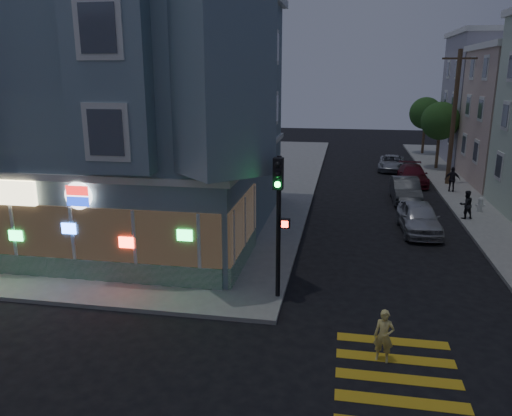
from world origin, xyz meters
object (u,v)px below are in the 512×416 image
(pedestrian_b, at_px, (452,179))
(parked_car_d, at_px, (391,163))
(running_child, at_px, (384,336))
(parked_car_c, at_px, (413,175))
(parked_car_b, at_px, (405,190))
(parked_car_a, at_px, (419,218))
(fire_hydrant, at_px, (480,204))
(utility_pole, at_px, (454,116))
(pedestrian_a, at_px, (466,205))
(street_tree_near, at_px, (440,121))
(street_tree_far, at_px, (426,113))
(traffic_signal, at_px, (279,204))

(pedestrian_b, bearing_deg, parked_car_d, -57.00)
(running_child, distance_m, parked_car_c, 23.69)
(parked_car_d, bearing_deg, parked_car_b, -84.10)
(parked_car_a, xyz_separation_m, parked_car_d, (0.00, 16.57, -0.15))
(running_child, relative_size, fire_hydrant, 1.75)
(utility_pole, distance_m, parked_car_d, 7.49)
(pedestrian_a, distance_m, fire_hydrant, 1.88)
(parked_car_a, xyz_separation_m, parked_car_b, (0.00, 6.17, -0.02))
(parked_car_d, distance_m, fire_hydrant, 13.20)
(parked_car_b, height_order, parked_car_c, parked_car_b)
(parked_car_a, bearing_deg, street_tree_near, 75.70)
(parked_car_c, bearing_deg, fire_hydrant, -69.29)
(running_child, height_order, pedestrian_a, pedestrian_a)
(parked_car_a, distance_m, parked_car_d, 16.58)
(street_tree_far, distance_m, pedestrian_b, 16.81)
(street_tree_far, bearing_deg, parked_car_c, -100.36)
(running_child, xyz_separation_m, pedestrian_a, (5.16, 14.49, 0.16))
(parked_car_b, distance_m, traffic_signal, 16.39)
(pedestrian_b, relative_size, fire_hydrant, 1.89)
(street_tree_far, relative_size, fire_hydrant, 6.23)
(utility_pole, bearing_deg, street_tree_far, 89.18)
(street_tree_near, xyz_separation_m, fire_hydrant, (0.19, -13.45, -3.34))
(parked_car_c, bearing_deg, street_tree_far, 80.03)
(running_child, height_order, fire_hydrant, running_child)
(utility_pole, relative_size, street_tree_far, 1.70)
(running_child, distance_m, parked_car_a, 12.31)
(parked_car_c, distance_m, fire_hydrant, 7.94)
(pedestrian_a, bearing_deg, parked_car_d, -98.80)
(street_tree_near, bearing_deg, pedestrian_b, -92.63)
(traffic_signal, bearing_deg, pedestrian_a, 56.34)
(traffic_signal, distance_m, fire_hydrant, 16.28)
(parked_car_b, bearing_deg, parked_car_a, -90.73)
(pedestrian_a, bearing_deg, street_tree_near, -113.05)
(parked_car_c, bearing_deg, pedestrian_b, -49.06)
(street_tree_near, bearing_deg, parked_car_d, -167.37)
(parked_car_c, bearing_deg, parked_car_a, -94.82)
(parked_car_b, xyz_separation_m, parked_car_c, (1.04, 5.20, -0.06))
(utility_pole, height_order, parked_car_c, utility_pole)
(pedestrian_b, bearing_deg, street_tree_far, -80.88)
(parked_car_b, bearing_deg, street_tree_near, 71.46)
(parked_car_d, height_order, fire_hydrant, parked_car_d)
(pedestrian_b, relative_size, parked_car_a, 0.37)
(fire_hydrant, bearing_deg, utility_pole, 93.03)
(street_tree_far, height_order, parked_car_a, street_tree_far)
(street_tree_near, bearing_deg, parked_car_b, -107.81)
(running_child, bearing_deg, street_tree_near, 90.03)
(pedestrian_a, distance_m, parked_car_b, 4.62)
(street_tree_near, height_order, parked_car_d, street_tree_near)
(parked_car_a, distance_m, traffic_signal, 10.97)
(street_tree_near, relative_size, street_tree_far, 1.00)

